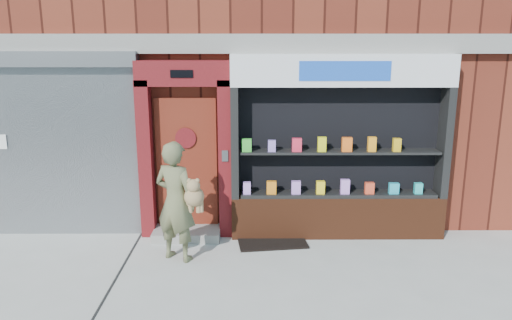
{
  "coord_description": "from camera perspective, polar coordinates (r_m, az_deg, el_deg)",
  "views": [
    {
      "loc": [
        0.35,
        -6.06,
        3.23
      ],
      "look_at": [
        0.39,
        1.0,
        1.51
      ],
      "focal_mm": 35.0,
      "sensor_mm": 36.0,
      "label": 1
    }
  ],
  "objects": [
    {
      "name": "ground",
      "position": [
        6.88,
        -3.33,
        -14.31
      ],
      "size": [
        80.0,
        80.0,
        0.0
      ],
      "primitive_type": "plane",
      "color": "#9E9E99",
      "rests_on": "ground"
    },
    {
      "name": "building",
      "position": [
        12.09,
        -2.09,
        17.38
      ],
      "size": [
        12.0,
        8.16,
        8.0
      ],
      "color": "#571E14",
      "rests_on": "ground"
    },
    {
      "name": "shutter_bay",
      "position": [
        8.8,
        -22.76,
        2.76
      ],
      "size": [
        3.1,
        0.3,
        3.04
      ],
      "color": "gray",
      "rests_on": "ground"
    },
    {
      "name": "red_door_bay",
      "position": [
        8.19,
        -8.05,
        1.1
      ],
      "size": [
        1.52,
        0.58,
        2.9
      ],
      "color": "#550E12",
      "rests_on": "ground"
    },
    {
      "name": "pharmacy_bay",
      "position": [
        8.21,
        9.45,
        0.46
      ],
      "size": [
        3.5,
        0.41,
        3.0
      ],
      "color": "#532613",
      "rests_on": "ground"
    },
    {
      "name": "woman",
      "position": [
        7.42,
        -9.03,
        -4.65
      ],
      "size": [
        0.82,
        0.68,
        1.81
      ],
      "color": "#5F6140",
      "rests_on": "ground"
    },
    {
      "name": "doormat",
      "position": [
        8.27,
        1.79,
        -9.17
      ],
      "size": [
        1.18,
        0.9,
        0.03
      ],
      "primitive_type": "cube",
      "rotation": [
        0.0,
        0.0,
        0.13
      ],
      "color": "black",
      "rests_on": "ground"
    }
  ]
}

